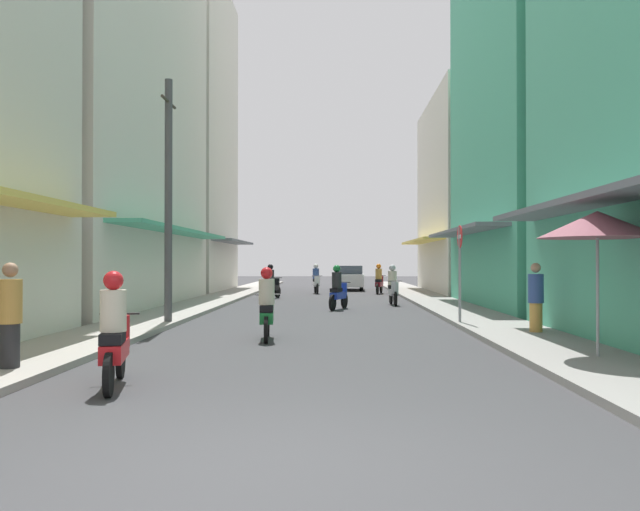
{
  "coord_description": "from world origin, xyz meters",
  "views": [
    {
      "loc": [
        0.55,
        -4.92,
        1.7
      ],
      "look_at": [
        -0.04,
        17.07,
        1.92
      ],
      "focal_mm": 33.65,
      "sensor_mm": 36.0,
      "label": 1
    }
  ],
  "objects_px": {
    "motorbike_red": "(115,335)",
    "utility_pole": "(168,200)",
    "street_sign_no_entry": "(460,261)",
    "motorbike_white": "(316,280)",
    "motorbike_silver": "(393,287)",
    "pedestrian_midway": "(10,319)",
    "parked_car": "(349,278)",
    "motorbike_maroon": "(379,280)",
    "vendor_umbrella": "(597,225)",
    "motorbike_blue": "(338,290)",
    "pedestrian_crossing": "(536,300)",
    "motorbike_black": "(272,283)",
    "motorbike_green": "(267,307)"
  },
  "relations": [
    {
      "from": "pedestrian_crossing",
      "to": "utility_pole",
      "type": "bearing_deg",
      "value": 166.68
    },
    {
      "from": "motorbike_blue",
      "to": "motorbike_green",
      "type": "bearing_deg",
      "value": -100.98
    },
    {
      "from": "pedestrian_crossing",
      "to": "street_sign_no_entry",
      "type": "xyz_separation_m",
      "value": [
        -1.25,
        2.17,
        0.88
      ]
    },
    {
      "from": "pedestrian_crossing",
      "to": "street_sign_no_entry",
      "type": "distance_m",
      "value": 2.65
    },
    {
      "from": "motorbike_silver",
      "to": "pedestrian_crossing",
      "type": "distance_m",
      "value": 10.1
    },
    {
      "from": "motorbike_silver",
      "to": "street_sign_no_entry",
      "type": "height_order",
      "value": "street_sign_no_entry"
    },
    {
      "from": "utility_pole",
      "to": "pedestrian_midway",
      "type": "bearing_deg",
      "value": -93.48
    },
    {
      "from": "street_sign_no_entry",
      "to": "motorbike_white",
      "type": "bearing_deg",
      "value": 105.03
    },
    {
      "from": "motorbike_maroon",
      "to": "pedestrian_crossing",
      "type": "bearing_deg",
      "value": -82.94
    },
    {
      "from": "motorbike_silver",
      "to": "parked_car",
      "type": "xyz_separation_m",
      "value": [
        -1.47,
        12.18,
        0.04
      ]
    },
    {
      "from": "street_sign_no_entry",
      "to": "motorbike_silver",
      "type": "bearing_deg",
      "value": 97.55
    },
    {
      "from": "motorbike_green",
      "to": "street_sign_no_entry",
      "type": "height_order",
      "value": "street_sign_no_entry"
    },
    {
      "from": "motorbike_blue",
      "to": "vendor_umbrella",
      "type": "relative_size",
      "value": 0.68
    },
    {
      "from": "vendor_umbrella",
      "to": "parked_car",
      "type": "bearing_deg",
      "value": 98.05
    },
    {
      "from": "motorbike_red",
      "to": "street_sign_no_entry",
      "type": "xyz_separation_m",
      "value": [
        6.23,
        7.74,
        1.01
      ]
    },
    {
      "from": "motorbike_maroon",
      "to": "motorbike_white",
      "type": "xyz_separation_m",
      "value": [
        -3.32,
        0.2,
        0.0
      ]
    },
    {
      "from": "parked_car",
      "to": "pedestrian_crossing",
      "type": "relative_size",
      "value": 2.49
    },
    {
      "from": "pedestrian_crossing",
      "to": "street_sign_no_entry",
      "type": "bearing_deg",
      "value": 120.06
    },
    {
      "from": "motorbike_black",
      "to": "parked_car",
      "type": "bearing_deg",
      "value": 66.19
    },
    {
      "from": "motorbike_green",
      "to": "utility_pole",
      "type": "height_order",
      "value": "utility_pole"
    },
    {
      "from": "motorbike_blue",
      "to": "motorbike_white",
      "type": "height_order",
      "value": "same"
    },
    {
      "from": "motorbike_silver",
      "to": "utility_pole",
      "type": "distance_m",
      "value": 10.53
    },
    {
      "from": "motorbike_red",
      "to": "motorbike_maroon",
      "type": "relative_size",
      "value": 1.0
    },
    {
      "from": "parked_car",
      "to": "motorbike_maroon",
      "type": "bearing_deg",
      "value": -69.6
    },
    {
      "from": "motorbike_maroon",
      "to": "street_sign_no_entry",
      "type": "distance_m",
      "value": 15.84
    },
    {
      "from": "motorbike_green",
      "to": "parked_car",
      "type": "bearing_deg",
      "value": 84.29
    },
    {
      "from": "motorbike_white",
      "to": "street_sign_no_entry",
      "type": "relative_size",
      "value": 0.68
    },
    {
      "from": "motorbike_white",
      "to": "utility_pole",
      "type": "height_order",
      "value": "utility_pole"
    },
    {
      "from": "motorbike_silver",
      "to": "vendor_umbrella",
      "type": "distance_m",
      "value": 13.59
    },
    {
      "from": "motorbike_red",
      "to": "utility_pole",
      "type": "height_order",
      "value": "utility_pole"
    },
    {
      "from": "vendor_umbrella",
      "to": "pedestrian_midway",
      "type": "bearing_deg",
      "value": -171.88
    },
    {
      "from": "pedestrian_midway",
      "to": "utility_pole",
      "type": "bearing_deg",
      "value": 86.52
    },
    {
      "from": "parked_car",
      "to": "utility_pole",
      "type": "distance_m",
      "value": 20.73
    },
    {
      "from": "motorbike_black",
      "to": "utility_pole",
      "type": "xyz_separation_m",
      "value": [
        -1.51,
        -11.56,
        2.63
      ]
    },
    {
      "from": "motorbike_blue",
      "to": "pedestrian_crossing",
      "type": "xyz_separation_m",
      "value": [
        4.41,
        -7.57,
        0.13
      ]
    },
    {
      "from": "motorbike_red",
      "to": "vendor_umbrella",
      "type": "height_order",
      "value": "vendor_umbrella"
    },
    {
      "from": "motorbike_silver",
      "to": "motorbike_black",
      "type": "bearing_deg",
      "value": 143.29
    },
    {
      "from": "pedestrian_crossing",
      "to": "vendor_umbrella",
      "type": "xyz_separation_m",
      "value": [
        -0.13,
        -3.48,
        1.48
      ]
    },
    {
      "from": "parked_car",
      "to": "vendor_umbrella",
      "type": "relative_size",
      "value": 1.63
    },
    {
      "from": "motorbike_black",
      "to": "parked_car",
      "type": "distance_m",
      "value": 9.12
    },
    {
      "from": "motorbike_red",
      "to": "motorbike_blue",
      "type": "height_order",
      "value": "same"
    },
    {
      "from": "motorbike_silver",
      "to": "street_sign_no_entry",
      "type": "bearing_deg",
      "value": -82.45
    },
    {
      "from": "motorbike_blue",
      "to": "motorbike_maroon",
      "type": "height_order",
      "value": "same"
    },
    {
      "from": "motorbike_black",
      "to": "pedestrian_crossing",
      "type": "relative_size",
      "value": 1.05
    },
    {
      "from": "street_sign_no_entry",
      "to": "motorbike_blue",
      "type": "bearing_deg",
      "value": 120.26
    },
    {
      "from": "motorbike_red",
      "to": "motorbike_silver",
      "type": "height_order",
      "value": "same"
    },
    {
      "from": "motorbike_maroon",
      "to": "utility_pole",
      "type": "bearing_deg",
      "value": -112.95
    },
    {
      "from": "motorbike_blue",
      "to": "motorbike_black",
      "type": "xyz_separation_m",
      "value": [
        -3.01,
        6.1,
        0.0
      ]
    },
    {
      "from": "motorbike_red",
      "to": "street_sign_no_entry",
      "type": "height_order",
      "value": "street_sign_no_entry"
    },
    {
      "from": "pedestrian_crossing",
      "to": "utility_pole",
      "type": "xyz_separation_m",
      "value": [
        -8.93,
        2.11,
        2.5
      ]
    }
  ]
}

